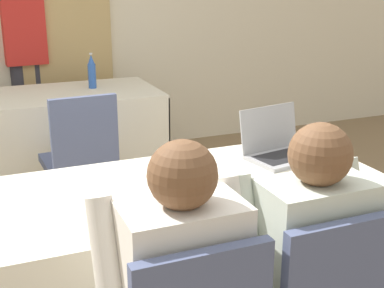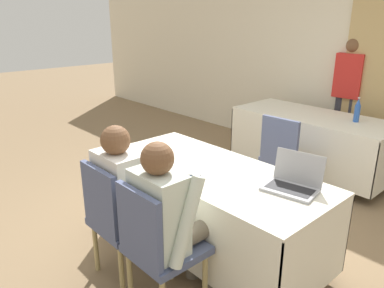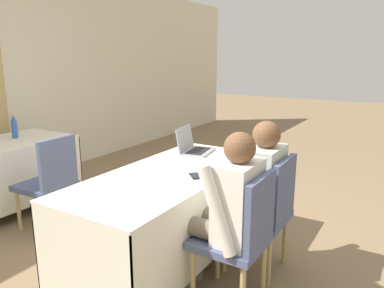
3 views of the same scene
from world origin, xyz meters
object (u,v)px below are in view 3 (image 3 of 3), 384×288
chair_far_spare (50,180)px  person_checkered_shirt (227,207)px  cell_phone (195,176)px  chair_near_right (266,210)px  water_bottle (14,127)px  laptop (194,148)px  chair_near_left (241,234)px  person_white_shirt (254,187)px

chair_far_spare → person_checkered_shirt: person_checkered_shirt is taller
cell_phone → chair_far_spare: chair_far_spare is taller
chair_near_right → water_bottle: bearing=-88.0°
cell_phone → water_bottle: (0.11, 2.36, 0.12)m
laptop → water_bottle: 2.05m
laptop → chair_far_spare: bearing=115.3°
cell_phone → chair_near_right: bearing=-21.3°
chair_far_spare → chair_near_left: bearing=85.1°
chair_far_spare → person_white_shirt: 1.89m
person_checkered_shirt → person_white_shirt: 0.46m
person_checkered_shirt → laptop: bearing=-138.0°
laptop → water_bottle: size_ratio=1.41×
person_checkered_shirt → chair_far_spare: bearing=-92.2°
laptop → chair_near_left: size_ratio=0.43×
water_bottle → chair_near_right: 2.87m
chair_near_right → person_checkered_shirt: 0.49m
water_bottle → chair_near_left: size_ratio=0.31×
laptop → chair_far_spare: (-0.77, 1.08, -0.28)m
cell_phone → person_white_shirt: 0.45m
chair_near_right → chair_near_left: bearing=0.0°
laptop → cell_phone: 0.71m
chair_near_left → person_white_shirt: person_white_shirt is taller
laptop → chair_near_left: laptop is taller
cell_phone → person_white_shirt: bearing=-15.9°
cell_phone → chair_near_left: chair_near_left is taller
water_bottle → chair_far_spare: size_ratio=0.31×
water_bottle → chair_near_left: 2.89m
laptop → chair_near_right: size_ratio=0.43×
cell_phone → chair_far_spare: (-0.17, 1.45, -0.24)m
cell_phone → person_white_shirt: size_ratio=0.13×
water_bottle → person_checkered_shirt: person_checkered_shirt is taller
chair_far_spare → chair_near_right: bearing=98.3°
chair_near_left → person_checkered_shirt: size_ratio=0.78×
laptop → person_white_shirt: person_white_shirt is taller
chair_near_right → chair_far_spare: size_ratio=1.00×
cell_phone → laptop: bearing=77.0°
chair_near_right → person_checkered_shirt: bearing=-12.7°
laptop → person_checkered_shirt: person_checkered_shirt is taller
chair_far_spare → person_white_shirt: size_ratio=0.78×
chair_near_left → chair_far_spare: 1.94m
cell_phone → person_checkered_shirt: (-0.24, -0.38, -0.08)m
laptop → chair_far_spare: 1.36m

